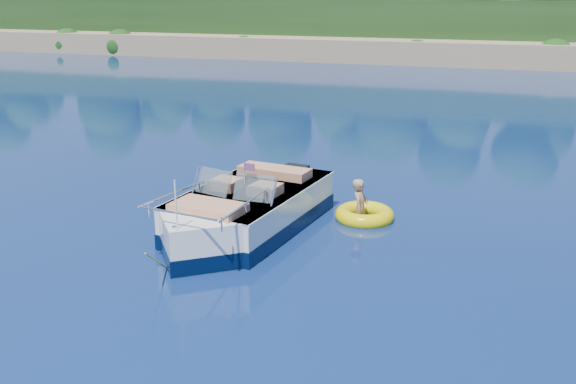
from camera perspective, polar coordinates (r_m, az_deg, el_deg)
name	(u,v)px	position (r m, az deg, el deg)	size (l,w,h in m)	color
ground	(132,306)	(10.46, -13.70, -9.80)	(160.00, 160.00, 0.00)	#091944
shoreline	(458,26)	(71.82, 14.84, 14.07)	(170.00, 59.00, 6.00)	#8F7A53
motorboat	(243,215)	(12.96, -4.06, -2.07)	(2.56, 5.75, 1.92)	white
tow_tube	(364,215)	(13.89, 6.81, -2.04)	(1.68, 1.68, 0.34)	yellow
boy	(360,220)	(13.86, 6.41, -2.45)	(0.49, 0.32, 1.34)	tan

